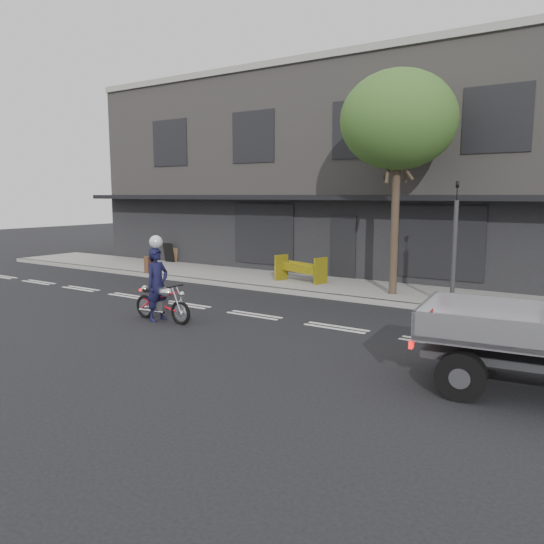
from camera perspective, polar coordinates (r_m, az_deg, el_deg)
The scene contains 10 objects.
ground at distance 14.00m, azimuth -1.92°, elevation -4.67°, with size 80.00×80.00×0.00m, color black.
sidewalk at distance 17.94m, azimuth 6.81°, elevation -1.60°, with size 32.00×3.20×0.15m, color gray.
kerb at distance 16.55m, azimuth 4.31°, elevation -2.40°, with size 32.00×0.20×0.15m, color gray.
building_main at distance 23.78m, azimuth 14.28°, elevation 10.12°, with size 26.00×10.00×8.00m, color slate.
street_tree at distance 16.48m, azimuth 13.42°, elevation 15.53°, with size 3.40×3.40×6.74m.
traffic_light_pole at distance 15.00m, azimuth 19.01°, elevation 2.15°, with size 0.12×0.12×3.50m.
motorcycle at distance 13.55m, azimuth -11.74°, elevation -3.14°, with size 1.87×0.54×0.96m.
rider at distance 13.58m, azimuth -12.24°, elevation -1.31°, with size 0.67×0.44×1.84m, color black.
construction_barrier at distance 18.11m, azimuth 2.69°, elevation 0.29°, with size 1.69×0.67×0.94m, color yellow, non-canonical shape.
sandwich_board at distance 24.18m, azimuth -11.06°, elevation 2.07°, with size 0.55×0.36×0.86m, color black, non-canonical shape.
Camera 1 is at (7.92, -11.10, 3.14)m, focal length 35.00 mm.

